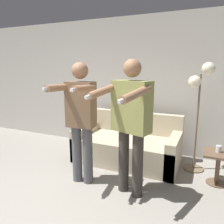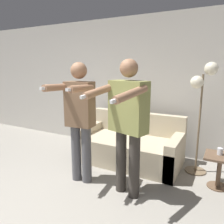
{
  "view_description": "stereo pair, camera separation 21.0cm",
  "coord_description": "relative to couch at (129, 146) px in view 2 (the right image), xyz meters",
  "views": [
    {
      "loc": [
        1.74,
        -1.29,
        1.66
      ],
      "look_at": [
        0.4,
        1.69,
        0.98
      ],
      "focal_mm": 35.0,
      "sensor_mm": 36.0,
      "label": 1
    },
    {
      "loc": [
        1.93,
        -1.2,
        1.66
      ],
      "look_at": [
        0.4,
        1.69,
        0.98
      ],
      "focal_mm": 35.0,
      "sensor_mm": 36.0,
      "label": 2
    }
  ],
  "objects": [
    {
      "name": "wall_back",
      "position": [
        -0.48,
        0.64,
        1.03
      ],
      "size": [
        10.0,
        0.05,
        2.6
      ],
      "color": "beige",
      "rests_on": "ground_plane"
    },
    {
      "name": "couch",
      "position": [
        0.0,
        0.0,
        0.0
      ],
      "size": [
        1.79,
        0.93,
        0.83
      ],
      "color": "beige",
      "rests_on": "ground_plane"
    },
    {
      "name": "person_left",
      "position": [
        -0.35,
        -0.98,
        0.72
      ],
      "size": [
        0.5,
        0.7,
        1.72
      ],
      "rotation": [
        0.0,
        0.0,
        0.08
      ],
      "color": "#56565B",
      "rests_on": "ground_plane"
    },
    {
      "name": "person_right",
      "position": [
        0.38,
        -0.98,
        0.76
      ],
      "size": [
        0.68,
        0.78,
        1.75
      ],
      "rotation": [
        0.0,
        0.0,
        -0.28
      ],
      "color": "#38332D",
      "rests_on": "ground_plane"
    },
    {
      "name": "cat",
      "position": [
        -0.06,
        0.35,
        0.62
      ],
      "size": [
        0.48,
        0.14,
        0.15
      ],
      "color": "#B7AD9E",
      "rests_on": "couch"
    },
    {
      "name": "floor_lamp",
      "position": [
        1.12,
        0.12,
        1.03
      ],
      "size": [
        0.37,
        0.32,
        1.73
      ],
      "color": "#756047",
      "rests_on": "ground_plane"
    },
    {
      "name": "side_table",
      "position": [
        1.45,
        -0.23,
        0.06
      ],
      "size": [
        0.4,
        0.4,
        0.47
      ],
      "color": "brown",
      "rests_on": "ground_plane"
    },
    {
      "name": "cup",
      "position": [
        1.44,
        -0.2,
        0.25
      ],
      "size": [
        0.07,
        0.07,
        0.1
      ],
      "color": "silver",
      "rests_on": "side_table"
    }
  ]
}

